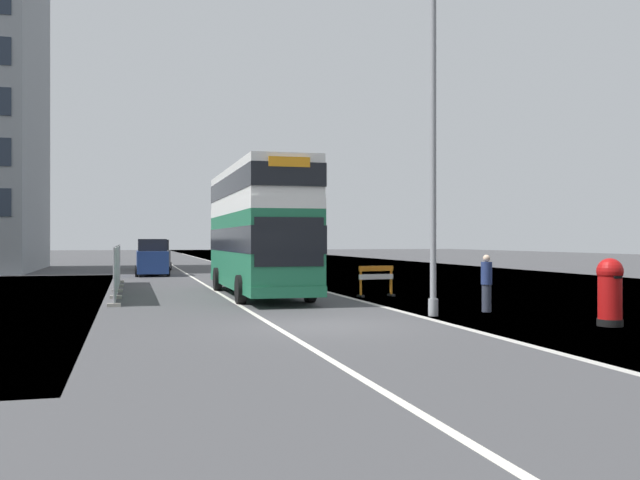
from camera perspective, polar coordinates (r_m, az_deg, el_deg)
ground at (r=18.59m, az=1.66°, el=-6.95°), size 140.00×280.00×0.10m
double_decker_bus at (r=28.21m, az=-4.99°, el=0.94°), size 2.76×11.51×5.01m
lamppost_foreground at (r=20.93m, az=9.07°, el=6.54°), size 0.29×0.70×9.65m
red_pillar_postbox at (r=19.65m, az=22.24°, el=-3.64°), size 0.67×0.67×1.74m
roadworks_barrier at (r=27.67m, az=4.52°, el=-3.02°), size 1.50×0.62×1.19m
construction_site_fence at (r=31.12m, az=-15.95°, el=-2.32°), size 0.44×13.80×1.97m
car_oncoming_near at (r=44.91m, az=-13.33°, el=-1.45°), size 2.03×4.19×2.25m
car_receding_mid at (r=53.52m, az=-13.00°, el=-1.24°), size 2.04×3.86×2.21m
pedestrian_at_kerb at (r=22.31m, az=13.22°, el=-3.39°), size 0.34×0.34×1.75m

